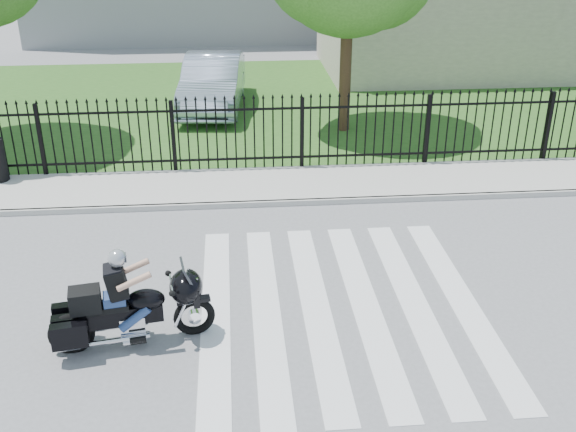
{
  "coord_description": "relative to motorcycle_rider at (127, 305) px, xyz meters",
  "views": [
    {
      "loc": [
        -1.64,
        -9.04,
        5.96
      ],
      "look_at": [
        -0.73,
        1.37,
        1.0
      ],
      "focal_mm": 42.0,
      "sensor_mm": 36.0,
      "label": 1
    }
  ],
  "objects": [
    {
      "name": "crosswalk",
      "position": [
        3.24,
        0.68,
        -0.65
      ],
      "size": [
        5.0,
        5.5,
        0.01
      ],
      "primitive_type": null,
      "color": "silver",
      "rests_on": "ground"
    },
    {
      "name": "grass_strip",
      "position": [
        3.24,
        12.68,
        -0.64
      ],
      "size": [
        40.0,
        12.0,
        0.02
      ],
      "primitive_type": "cube",
      "color": "#28511B",
      "rests_on": "ground"
    },
    {
      "name": "iron_fence",
      "position": [
        3.24,
        6.68,
        0.25
      ],
      "size": [
        26.0,
        0.04,
        1.8
      ],
      "color": "black",
      "rests_on": "ground"
    },
    {
      "name": "parked_car",
      "position": [
        1.07,
        12.16,
        0.17
      ],
      "size": [
        2.11,
        4.99,
        1.6
      ],
      "primitive_type": "imported",
      "rotation": [
        0.0,
        0.0,
        -0.09
      ],
      "color": "#9CAAC4",
      "rests_on": "grass_strip"
    },
    {
      "name": "ground",
      "position": [
        3.24,
        0.68,
        -0.65
      ],
      "size": [
        120.0,
        120.0,
        0.0
      ],
      "primitive_type": "plane",
      "color": "slate",
      "rests_on": "ground"
    },
    {
      "name": "motorcycle_rider",
      "position": [
        0.0,
        0.0,
        0.0
      ],
      "size": [
        2.39,
        1.03,
        1.59
      ],
      "rotation": [
        0.0,
        0.0,
        0.17
      ],
      "color": "black",
      "rests_on": "ground"
    },
    {
      "name": "sidewalk",
      "position": [
        3.24,
        5.68,
        -0.59
      ],
      "size": [
        40.0,
        2.0,
        0.12
      ],
      "primitive_type": "cube",
      "color": "#ADAAA3",
      "rests_on": "ground"
    },
    {
      "name": "curb",
      "position": [
        3.24,
        4.68,
        -0.59
      ],
      "size": [
        40.0,
        0.12,
        0.12
      ],
      "primitive_type": "cube",
      "color": "#ADAAA3",
      "rests_on": "ground"
    },
    {
      "name": "building_low",
      "position": [
        10.24,
        16.68,
        1.1
      ],
      "size": [
        10.0,
        6.0,
        3.5
      ],
      "primitive_type": "cube",
      "color": "beige",
      "rests_on": "ground"
    }
  ]
}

